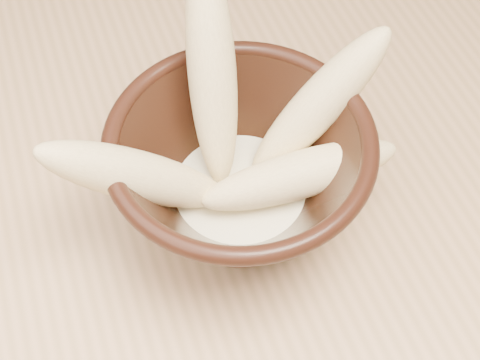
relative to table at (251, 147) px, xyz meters
The scene contains 7 objects.
table is the anchor object (origin of this frame).
bowl 0.19m from the table, 114.48° to the right, with size 0.19×0.19×0.10m.
milk_puddle 0.17m from the table, 114.48° to the right, with size 0.11×0.11×0.01m, color beige.
banana_upright 0.21m from the table, 131.43° to the right, with size 0.04×0.04×0.17m, color tan.
banana_left 0.24m from the table, 137.78° to the right, with size 0.04×0.04×0.15m, color tan.
banana_right 0.20m from the table, 82.10° to the right, with size 0.04×0.04×0.15m, color tan.
banana_across 0.20m from the table, 96.07° to the right, with size 0.04×0.04×0.15m, color tan.
Camera 1 is at (-0.15, -0.39, 1.21)m, focal length 50.00 mm.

